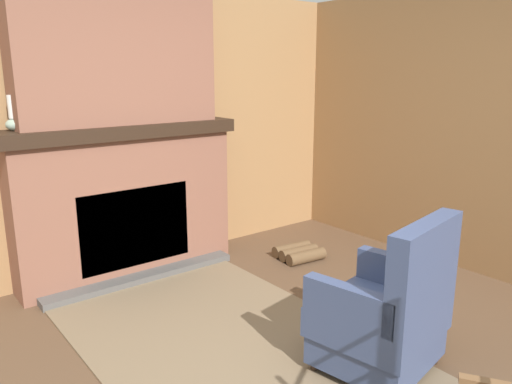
{
  "coord_description": "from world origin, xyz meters",
  "views": [
    {
      "loc": [
        1.73,
        -1.7,
        1.76
      ],
      "look_at": [
        -1.03,
        0.47,
        0.9
      ],
      "focal_mm": 35.0,
      "sensor_mm": 36.0,
      "label": 1
    }
  ],
  "objects_px": {
    "decorative_plate_on_mantel": "(124,110)",
    "armchair": "(385,316)",
    "storage_case": "(195,112)",
    "firewood_stack": "(299,253)",
    "oil_lamp_vase": "(14,118)"
  },
  "relations": [
    {
      "from": "firewood_stack",
      "to": "oil_lamp_vase",
      "type": "height_order",
      "value": "oil_lamp_vase"
    },
    {
      "from": "storage_case",
      "to": "decorative_plate_on_mantel",
      "type": "xyz_separation_m",
      "value": [
        -0.02,
        -0.68,
        0.05
      ]
    },
    {
      "from": "firewood_stack",
      "to": "storage_case",
      "type": "height_order",
      "value": "storage_case"
    },
    {
      "from": "decorative_plate_on_mantel",
      "to": "firewood_stack",
      "type": "bearing_deg",
      "value": 61.25
    },
    {
      "from": "decorative_plate_on_mantel",
      "to": "oil_lamp_vase",
      "type": "bearing_deg",
      "value": -88.69
    },
    {
      "from": "armchair",
      "to": "oil_lamp_vase",
      "type": "xyz_separation_m",
      "value": [
        -2.38,
        -1.37,
        1.06
      ]
    },
    {
      "from": "oil_lamp_vase",
      "to": "decorative_plate_on_mantel",
      "type": "bearing_deg",
      "value": 91.31
    },
    {
      "from": "armchair",
      "to": "storage_case",
      "type": "bearing_deg",
      "value": -14.85
    },
    {
      "from": "storage_case",
      "to": "decorative_plate_on_mantel",
      "type": "relative_size",
      "value": 1.09
    },
    {
      "from": "oil_lamp_vase",
      "to": "decorative_plate_on_mantel",
      "type": "relative_size",
      "value": 1.17
    },
    {
      "from": "oil_lamp_vase",
      "to": "storage_case",
      "type": "xyz_separation_m",
      "value": [
        0.0,
        1.55,
        -0.03
      ]
    },
    {
      "from": "storage_case",
      "to": "decorative_plate_on_mantel",
      "type": "bearing_deg",
      "value": -91.69
    },
    {
      "from": "storage_case",
      "to": "decorative_plate_on_mantel",
      "type": "distance_m",
      "value": 0.68
    },
    {
      "from": "oil_lamp_vase",
      "to": "storage_case",
      "type": "distance_m",
      "value": 1.55
    },
    {
      "from": "decorative_plate_on_mantel",
      "to": "armchair",
      "type": "bearing_deg",
      "value": 11.66
    }
  ]
}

